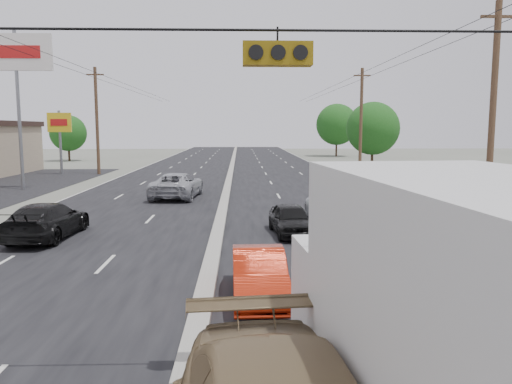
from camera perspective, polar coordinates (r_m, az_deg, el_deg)
road_surface at (r=37.98m, az=-3.23°, el=0.71°), size 20.00×160.00×0.02m
center_median at (r=37.97m, az=-3.23°, el=0.86°), size 0.50×160.00×0.20m
utility_pole_left_c at (r=49.58m, az=-17.72°, el=7.83°), size 1.60×0.30×10.00m
utility_pole_right_b at (r=25.51m, az=25.43°, el=8.31°), size 1.60×0.30×10.00m
utility_pole_right_c at (r=49.11m, az=11.91°, el=8.02°), size 1.60×0.30×10.00m
traffic_signals at (r=7.82m, az=1.70°, el=15.79°), size 25.00×0.30×0.54m
pole_sign_billboard at (r=39.17m, az=-25.75°, el=13.21°), size 5.00×0.25×11.00m
pole_sign_far at (r=50.63m, az=-21.53°, el=6.85°), size 2.20×0.25×6.00m
tree_left_far at (r=71.50m, az=-20.67°, el=6.31°), size 4.80×4.80×6.12m
tree_right_mid at (r=54.56m, az=13.21°, el=7.09°), size 5.60×5.60×7.14m
tree_right_far at (r=79.17m, az=9.22°, el=7.63°), size 6.40×6.40×8.16m
box_truck at (r=6.69m, az=21.70°, el=-14.01°), size 3.25×7.74×3.83m
red_sedan at (r=12.85m, az=0.35°, el=-9.50°), size 1.42×3.84×1.25m
queue_car_a at (r=20.44m, az=4.01°, el=-3.18°), size 1.84×3.83×1.26m
queue_car_b at (r=15.61m, az=12.85°, el=-6.73°), size 1.61×3.79×1.22m
queue_car_c at (r=23.33m, az=8.79°, el=-1.96°), size 2.17×4.54×1.25m
queue_car_d at (r=15.25m, az=21.86°, el=-7.03°), size 2.18×4.94×1.41m
queue_car_e at (r=22.32m, az=21.08°, el=-2.75°), size 1.99×3.91×1.28m
oncoming_near at (r=21.37m, az=-22.76°, el=-3.05°), size 2.21×5.00×1.43m
oncoming_far at (r=31.65m, az=-9.01°, el=0.75°), size 3.09×5.86×1.57m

